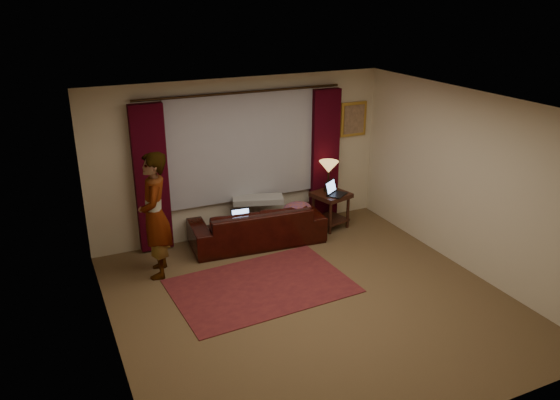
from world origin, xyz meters
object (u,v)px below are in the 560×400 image
(sofa, at_px, (257,218))
(end_table, at_px, (331,210))
(person, at_px, (155,216))
(laptop_table, at_px, (337,188))
(tiffany_lamp, at_px, (328,176))
(laptop_sofa, at_px, (242,218))

(sofa, distance_m, end_table, 1.40)
(sofa, xyz_separation_m, person, (-1.69, -0.37, 0.48))
(laptop_table, distance_m, person, 3.14)
(end_table, xyz_separation_m, laptop_table, (0.04, -0.13, 0.44))
(laptop_table, relative_size, person, 0.20)
(sofa, distance_m, person, 1.79)
(end_table, distance_m, tiffany_lamp, 0.59)
(sofa, distance_m, laptop_sofa, 0.35)
(laptop_sofa, relative_size, person, 0.18)
(end_table, xyz_separation_m, tiffany_lamp, (0.00, 0.11, 0.58))
(tiffany_lamp, bearing_deg, end_table, -90.46)
(sofa, relative_size, laptop_sofa, 6.35)
(person, bearing_deg, tiffany_lamp, 114.22)
(tiffany_lamp, relative_size, laptop_table, 1.46)
(end_table, bearing_deg, tiffany_lamp, 89.54)
(sofa, height_order, person, person)
(sofa, bearing_deg, person, 17.04)
(laptop_table, bearing_deg, tiffany_lamp, 65.48)
(laptop_sofa, height_order, laptop_table, laptop_table)
(sofa, relative_size, tiffany_lamp, 4.03)
(laptop_table, height_order, person, person)
(end_table, relative_size, tiffany_lamp, 1.19)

